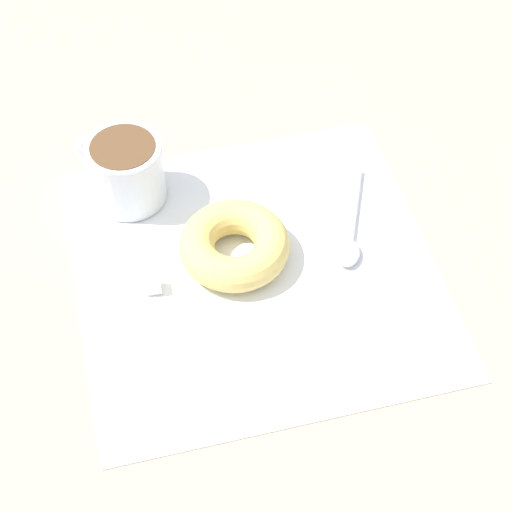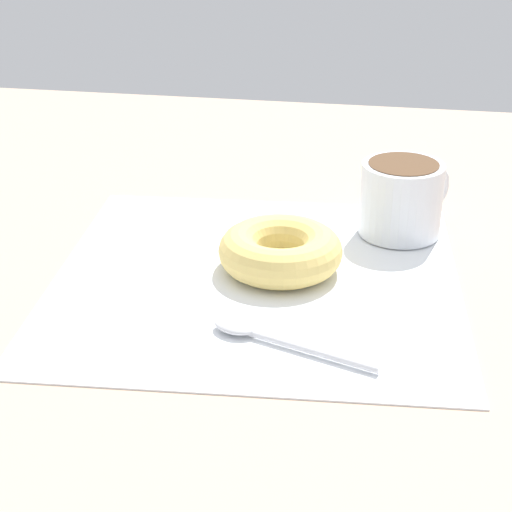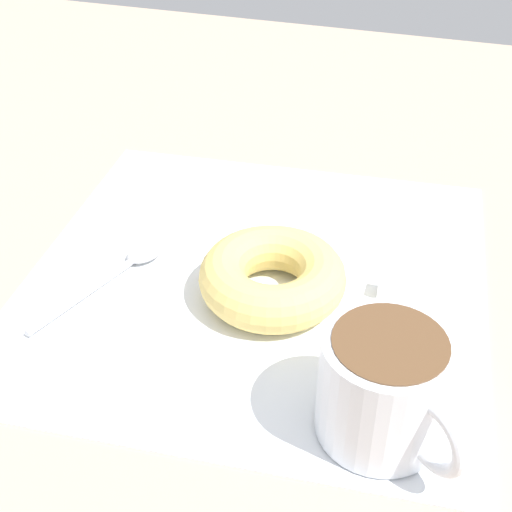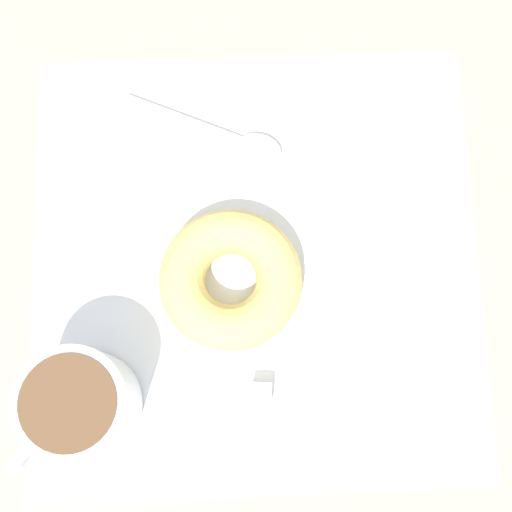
{
  "view_description": "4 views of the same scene",
  "coord_description": "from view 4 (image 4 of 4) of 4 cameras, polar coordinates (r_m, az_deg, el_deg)",
  "views": [
    {
      "loc": [
        -52.18,
        11.53,
        68.13
      ],
      "look_at": [
        -0.03,
        2.76,
        2.3
      ],
      "focal_mm": 60.0,
      "sensor_mm": 36.0,
      "label": 1
    },
    {
      "loc": [
        11.83,
        -63.68,
        35.22
      ],
      "look_at": [
        -0.03,
        2.76,
        2.3
      ],
      "focal_mm": 60.0,
      "sensor_mm": 36.0,
      "label": 2
    },
    {
      "loc": [
        42.5,
        15.84,
        35.44
      ],
      "look_at": [
        -0.03,
        2.76,
        2.3
      ],
      "focal_mm": 50.0,
      "sensor_mm": 36.0,
      "label": 3
    },
    {
      "loc": [
        -0.51,
        14.23,
        56.31
      ],
      "look_at": [
        -0.03,
        2.76,
        2.3
      ],
      "focal_mm": 50.0,
      "sensor_mm": 36.0,
      "label": 4
    }
  ],
  "objects": [
    {
      "name": "sugar_cube",
      "position": [
        0.55,
        0.44,
        -10.89
      ],
      "size": [
        1.52,
        1.52,
        1.52
      ],
      "primitive_type": "cube",
      "color": "white",
      "rests_on": "napkin"
    },
    {
      "name": "coffee_cup",
      "position": [
        0.54,
        -14.08,
        -11.5
      ],
      "size": [
        8.87,
        9.34,
        7.23
      ],
      "color": "silver",
      "rests_on": "napkin"
    },
    {
      "name": "spoon",
      "position": [
        0.6,
        -1.17,
        9.34
      ],
      "size": [
        14.13,
        6.12,
        0.9
      ],
      "color": "silver",
      "rests_on": "napkin"
    },
    {
      "name": "napkin",
      "position": [
        0.57,
        0.0,
        -0.45
      ],
      "size": [
        38.34,
        38.34,
        0.3
      ],
      "primitive_type": "cube",
      "rotation": [
        0.0,
        0.0,
        0.08
      ],
      "color": "white",
      "rests_on": "ground_plane"
    },
    {
      "name": "donut",
      "position": [
        0.55,
        -2.05,
        -1.87
      ],
      "size": [
        11.17,
        11.17,
        3.6
      ],
      "primitive_type": "torus",
      "color": "#E5C66B",
      "rests_on": "napkin"
    },
    {
      "name": "ground_plane",
      "position": [
        0.59,
        0.08,
        1.95
      ],
      "size": [
        120.0,
        120.0,
        2.0
      ],
      "primitive_type": "cube",
      "color": "tan"
    }
  ]
}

